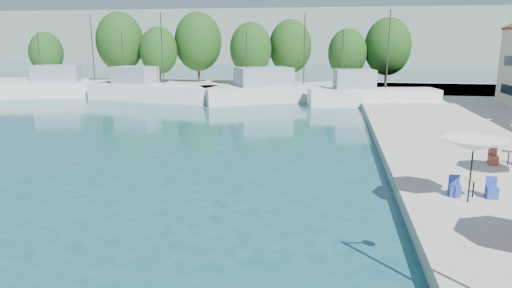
% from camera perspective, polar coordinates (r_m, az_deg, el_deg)
% --- Properties ---
extents(quay_far, '(90.00, 16.00, 0.60)m').
position_cam_1_polar(quay_far, '(63.96, -0.37, 7.05)').
color(quay_far, '#ADA69D').
rests_on(quay_far, ground).
extents(hill_west, '(180.00, 40.00, 16.00)m').
position_cam_1_polar(hill_west, '(159.15, -2.36, 13.25)').
color(hill_west, gray).
rests_on(hill_west, ground).
extents(hill_east, '(140.00, 40.00, 12.00)m').
position_cam_1_polar(hill_east, '(179.47, 22.06, 11.66)').
color(hill_east, gray).
rests_on(hill_east, ground).
extents(trawler_01, '(18.07, 10.35, 10.20)m').
position_cam_1_polar(trawler_01, '(60.87, -21.49, 6.60)').
color(trawler_01, white).
rests_on(trawler_01, ground).
extents(trawler_02, '(15.82, 6.99, 10.20)m').
position_cam_1_polar(trawler_02, '(54.33, -13.16, 6.51)').
color(trawler_02, white).
rests_on(trawler_02, ground).
extents(trawler_03, '(19.71, 13.81, 10.20)m').
position_cam_1_polar(trawler_03, '(52.43, 3.46, 6.60)').
color(trawler_03, silver).
rests_on(trawler_03, ground).
extents(trawler_04, '(13.76, 5.80, 10.20)m').
position_cam_1_polar(trawler_04, '(49.48, 13.98, 5.88)').
color(trawler_04, silver).
rests_on(trawler_04, ground).
extents(tree_01, '(5.02, 5.02, 7.43)m').
position_cam_1_polar(tree_01, '(77.85, -24.76, 10.31)').
color(tree_01, '#3F2B19').
rests_on(tree_01, quay_far).
extents(tree_02, '(6.98, 6.98, 10.33)m').
position_cam_1_polar(tree_02, '(72.35, -16.62, 12.16)').
color(tree_02, '#3F2B19').
rests_on(tree_02, quay_far).
extents(tree_03, '(5.47, 5.47, 8.10)m').
position_cam_1_polar(tree_03, '(69.09, -12.09, 11.33)').
color(tree_03, '#3F2B19').
rests_on(tree_03, quay_far).
extents(tree_04, '(6.99, 6.99, 10.34)m').
position_cam_1_polar(tree_04, '(70.27, -7.26, 12.58)').
color(tree_04, '#3F2B19').
rests_on(tree_04, quay_far).
extents(tree_05, '(5.84, 5.84, 8.65)m').
position_cam_1_polar(tree_05, '(64.86, -0.66, 11.81)').
color(tree_05, '#3F2B19').
rests_on(tree_05, quay_far).
extents(tree_06, '(6.17, 6.17, 9.13)m').
position_cam_1_polar(tree_06, '(67.70, 4.29, 12.05)').
color(tree_06, '#3F2B19').
rests_on(tree_06, quay_far).
extents(tree_07, '(5.23, 5.23, 7.74)m').
position_cam_1_polar(tree_07, '(64.31, 11.35, 11.09)').
color(tree_07, '#3F2B19').
rests_on(tree_07, quay_far).
extents(tree_08, '(6.25, 6.25, 9.24)m').
position_cam_1_polar(tree_08, '(65.70, 16.14, 11.63)').
color(tree_08, '#3F2B19').
rests_on(tree_08, quay_far).
extents(umbrella_white, '(2.54, 2.54, 2.52)m').
position_cam_1_polar(umbrella_white, '(18.99, 25.57, -0.12)').
color(umbrella_white, black).
rests_on(umbrella_white, quay_right).
extents(cafe_table_02, '(1.82, 0.70, 0.76)m').
position_cam_1_polar(cafe_table_02, '(20.19, 25.50, -5.24)').
color(cafe_table_02, black).
rests_on(cafe_table_02, quay_right).
extents(cafe_table_03, '(1.82, 0.70, 0.76)m').
position_cam_1_polar(cafe_table_03, '(26.04, 28.99, -1.75)').
color(cafe_table_03, black).
rests_on(cafe_table_03, quay_right).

